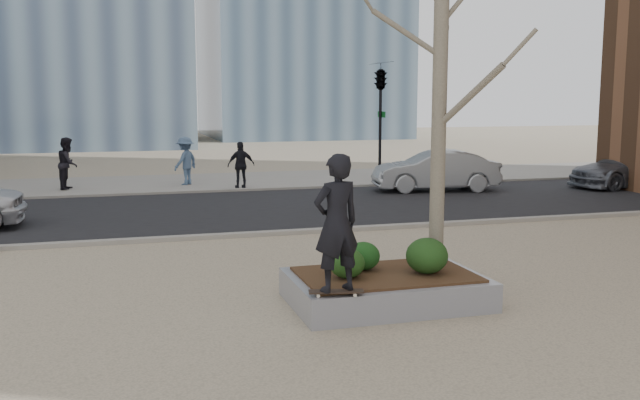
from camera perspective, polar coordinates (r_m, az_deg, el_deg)
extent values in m
plane|color=tan|center=(11.16, 0.42, -8.67)|extent=(120.00, 120.00, 0.00)
cube|color=black|center=(20.71, -7.55, -0.81)|extent=(60.00, 8.00, 0.02)
cube|color=gray|center=(27.59, -9.77, 1.40)|extent=(60.00, 6.00, 0.02)
cube|color=gray|center=(11.41, 5.27, -7.14)|extent=(3.00, 2.00, 0.45)
cube|color=#382314|center=(11.35, 5.29, -5.95)|extent=(2.70, 1.70, 0.04)
ellipsoid|color=#1A3F14|center=(10.96, 2.17, -5.07)|extent=(0.55, 0.55, 0.47)
ellipsoid|color=#113511|center=(11.48, 3.48, -4.49)|extent=(0.54, 0.54, 0.46)
ellipsoid|color=#133B15|center=(11.35, 8.55, -4.43)|extent=(0.67, 0.67, 0.57)
imported|color=black|center=(9.96, 1.33, -1.85)|extent=(0.80, 0.62, 1.95)
imported|color=gray|center=(24.96, 9.24, 2.35)|extent=(4.46, 2.18, 1.41)
imported|color=#595C66|center=(27.99, 23.53, 2.33)|extent=(4.77, 2.27, 1.34)
imported|color=black|center=(26.52, -19.52, 2.78)|extent=(0.83, 0.99, 1.82)
imported|color=#465F7F|center=(26.77, -10.71, 3.09)|extent=(1.26, 1.27, 1.76)
imported|color=black|center=(25.42, -6.33, 2.80)|extent=(1.00, 0.47, 1.66)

